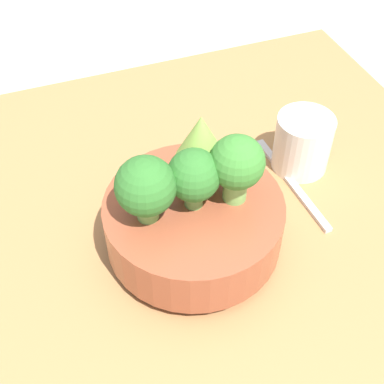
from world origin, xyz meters
TOP-DOWN VIEW (x-y plane):
  - ground_plane at (0.00, 0.00)m, footprint 6.00×6.00m
  - table at (0.00, 0.00)m, footprint 0.81×0.83m
  - bowl at (0.00, 0.00)m, footprint 0.21×0.21m
  - romanesco_piece_near at (0.04, -0.02)m, footprint 0.06×0.06m
  - broccoli_floret_back at (-0.00, 0.05)m, footprint 0.07×0.07m
  - broccoli_floret_center at (0.00, 0.00)m, footprint 0.06×0.06m
  - broccoli_floret_front at (-0.01, -0.05)m, footprint 0.06×0.06m
  - cup at (0.08, -0.19)m, footprint 0.08×0.08m
  - fork at (0.05, -0.16)m, footprint 0.19×0.02m

SIDE VIEW (x-z plane):
  - ground_plane at x=0.00m, z-range 0.00..0.00m
  - table at x=0.00m, z-range 0.00..0.04m
  - fork at x=0.05m, z-range 0.04..0.05m
  - cup at x=0.08m, z-range 0.04..0.12m
  - bowl at x=0.00m, z-range 0.05..0.12m
  - broccoli_floret_center at x=0.00m, z-range 0.12..0.20m
  - broccoli_floret_back at x=0.00m, z-range 0.12..0.20m
  - broccoli_floret_front at x=-0.01m, z-range 0.13..0.21m
  - romanesco_piece_near at x=0.04m, z-range 0.13..0.22m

